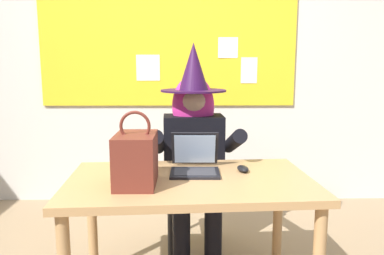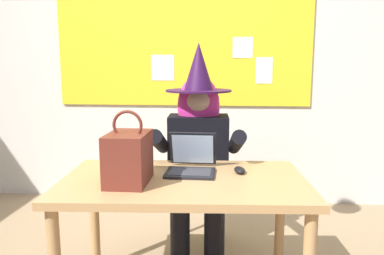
{
  "view_description": "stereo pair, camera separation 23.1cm",
  "coord_description": "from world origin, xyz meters",
  "px_view_note": "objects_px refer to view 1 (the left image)",
  "views": [
    {
      "loc": [
        0.18,
        -1.91,
        1.33
      ],
      "look_at": [
        0.21,
        0.37,
        0.95
      ],
      "focal_mm": 35.24,
      "sensor_mm": 36.0,
      "label": 1
    },
    {
      "loc": [
        0.41,
        -1.9,
        1.33
      ],
      "look_at": [
        0.21,
        0.37,
        0.95
      ],
      "focal_mm": 35.24,
      "sensor_mm": 36.0,
      "label": 2
    }
  ],
  "objects_px": {
    "chair_at_desk": "(193,177)",
    "desk_main": "(190,195)",
    "computer_mouse": "(243,169)",
    "handbag": "(136,159)",
    "person_costumed": "(194,141)",
    "laptop": "(195,163)"
  },
  "relations": [
    {
      "from": "desk_main",
      "to": "person_costumed",
      "type": "height_order",
      "value": "person_costumed"
    },
    {
      "from": "chair_at_desk",
      "to": "desk_main",
      "type": "bearing_deg",
      "value": -4.65
    },
    {
      "from": "desk_main",
      "to": "chair_at_desk",
      "type": "distance_m",
      "value": 0.76
    },
    {
      "from": "desk_main",
      "to": "chair_at_desk",
      "type": "bearing_deg",
      "value": 88.08
    },
    {
      "from": "handbag",
      "to": "chair_at_desk",
      "type": "bearing_deg",
      "value": 70.53
    },
    {
      "from": "chair_at_desk",
      "to": "handbag",
      "type": "distance_m",
      "value": 0.96
    },
    {
      "from": "person_costumed",
      "to": "handbag",
      "type": "height_order",
      "value": "person_costumed"
    },
    {
      "from": "laptop",
      "to": "handbag",
      "type": "xyz_separation_m",
      "value": [
        -0.3,
        -0.23,
        0.09
      ]
    },
    {
      "from": "laptop",
      "to": "handbag",
      "type": "bearing_deg",
      "value": -141.36
    },
    {
      "from": "handbag",
      "to": "computer_mouse",
      "type": "bearing_deg",
      "value": 21.49
    },
    {
      "from": "desk_main",
      "to": "laptop",
      "type": "bearing_deg",
      "value": 78.13
    },
    {
      "from": "computer_mouse",
      "to": "handbag",
      "type": "relative_size",
      "value": 0.28
    },
    {
      "from": "laptop",
      "to": "desk_main",
      "type": "bearing_deg",
      "value": -101.01
    },
    {
      "from": "desk_main",
      "to": "computer_mouse",
      "type": "distance_m",
      "value": 0.35
    },
    {
      "from": "chair_at_desk",
      "to": "handbag",
      "type": "relative_size",
      "value": 2.41
    },
    {
      "from": "person_costumed",
      "to": "computer_mouse",
      "type": "height_order",
      "value": "person_costumed"
    },
    {
      "from": "laptop",
      "to": "computer_mouse",
      "type": "distance_m",
      "value": 0.28
    },
    {
      "from": "desk_main",
      "to": "computer_mouse",
      "type": "xyz_separation_m",
      "value": [
        0.3,
        0.13,
        0.11
      ]
    },
    {
      "from": "chair_at_desk",
      "to": "handbag",
      "type": "height_order",
      "value": "handbag"
    },
    {
      "from": "computer_mouse",
      "to": "handbag",
      "type": "distance_m",
      "value": 0.63
    },
    {
      "from": "person_costumed",
      "to": "laptop",
      "type": "height_order",
      "value": "person_costumed"
    },
    {
      "from": "desk_main",
      "to": "chair_at_desk",
      "type": "height_order",
      "value": "chair_at_desk"
    }
  ]
}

